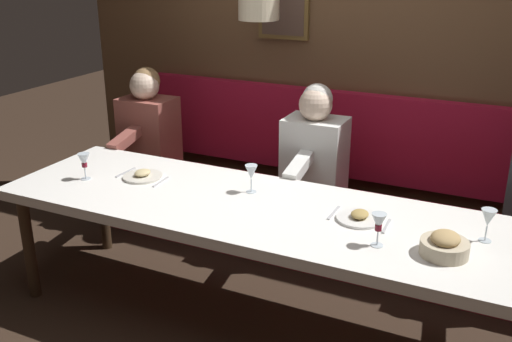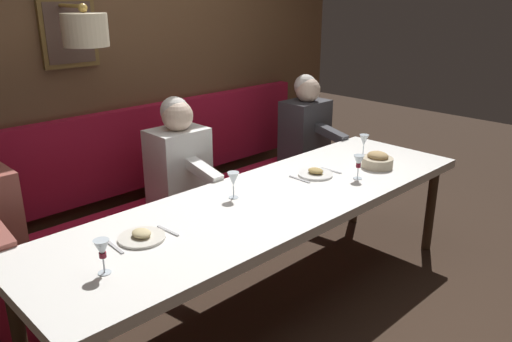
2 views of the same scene
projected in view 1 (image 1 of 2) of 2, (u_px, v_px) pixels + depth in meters
The scene contains 13 objects.
ground_plane at pixel (263, 322), 3.40m from camera, with size 12.00×12.00×0.00m, color #332319.
dining_table at pixel (264, 217), 3.16m from camera, with size 0.90×3.05×0.74m.
banquette_bench at pixel (316, 227), 4.07m from camera, with size 0.52×3.25×0.45m, color maroon.
back_wall_panel at pixel (348, 52), 4.16m from camera, with size 0.59×4.45×2.90m.
diner_near at pixel (315, 147), 3.87m from camera, with size 0.60×0.40×0.79m.
diner_middle at pixel (148, 123), 4.41m from camera, with size 0.60×0.40×0.79m.
place_setting_0 at pixel (360, 217), 2.98m from camera, with size 0.24×0.31×0.05m.
place_setting_1 at pixel (143, 175), 3.54m from camera, with size 0.24×0.32×0.05m.
wine_glass_0 at pixel (84, 161), 3.48m from camera, with size 0.07×0.07×0.16m.
wine_glass_1 at pixel (488, 219), 2.72m from camera, with size 0.07×0.07×0.16m.
wine_glass_2 at pixel (379, 223), 2.68m from camera, with size 0.07×0.07×0.16m.
wine_glass_3 at pixel (251, 173), 3.29m from camera, with size 0.07×0.07×0.16m.
bread_bowl at pixel (445, 246), 2.62m from camera, with size 0.22×0.22×0.12m.
Camera 1 is at (-2.61, -1.20, 2.02)m, focal length 40.69 mm.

